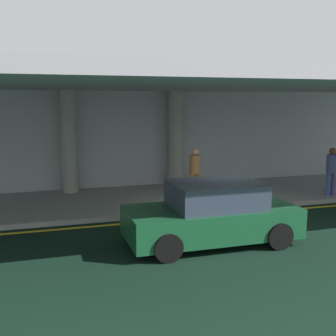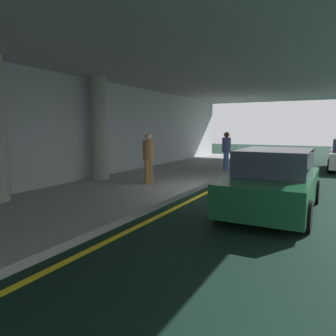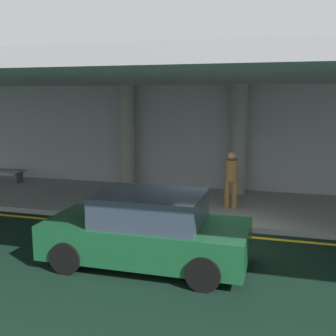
{
  "view_description": "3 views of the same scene",
  "coord_description": "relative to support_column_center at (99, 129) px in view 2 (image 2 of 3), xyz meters",
  "views": [
    {
      "loc": [
        -5.02,
        -10.61,
        3.4
      ],
      "look_at": [
        -1.02,
        2.38,
        1.25
      ],
      "focal_mm": 44.96,
      "sensor_mm": 36.0,
      "label": 1
    },
    {
      "loc": [
        -9.06,
        -2.87,
        2.02
      ],
      "look_at": [
        -0.6,
        1.61,
        0.81
      ],
      "focal_mm": 34.19,
      "sensor_mm": 36.0,
      "label": 2
    },
    {
      "loc": [
        1.45,
        -9.16,
        3.4
      ],
      "look_at": [
        -1.67,
        1.94,
        1.39
      ],
      "focal_mm": 44.08,
      "sensor_mm": 36.0,
      "label": 3
    }
  ],
  "objects": [
    {
      "name": "car_dark_green",
      "position": [
        -1.12,
        -6.28,
        -1.26
      ],
      "size": [
        4.1,
        1.92,
        1.5
      ],
      "rotation": [
        0.0,
        0.0,
        0.01
      ],
      "color": "#154829",
      "rests_on": "ground"
    },
    {
      "name": "ground_plane",
      "position": [
        0.0,
        -4.72,
        -1.97
      ],
      "size": [
        60.0,
        60.0,
        0.0
      ],
      "primitive_type": "plane",
      "color": "black"
    },
    {
      "name": "person_waiting_for_ride",
      "position": [
        4.64,
        -3.26,
        -0.86
      ],
      "size": [
        0.38,
        0.38,
        1.68
      ],
      "rotation": [
        0.0,
        0.0,
        1.05
      ],
      "color": "#3C5699",
      "rests_on": "sidewalk"
    },
    {
      "name": "sidewalk",
      "position": [
        0.0,
        -1.62,
        -1.9
      ],
      "size": [
        26.0,
        4.2,
        0.15
      ],
      "primitive_type": "cube",
      "color": "gray",
      "rests_on": "ground"
    },
    {
      "name": "support_column_center",
      "position": [
        0.0,
        0.0,
        0.0
      ],
      "size": [
        0.58,
        0.58,
        3.65
      ],
      "primitive_type": "cylinder",
      "color": "gray",
      "rests_on": "sidewalk"
    },
    {
      "name": "terminal_back_wall",
      "position": [
        0.0,
        0.63,
        -0.07
      ],
      "size": [
        26.0,
        0.3,
        3.8
      ],
      "primitive_type": "cube",
      "color": "#A9ADB2",
      "rests_on": "ground"
    },
    {
      "name": "traveler_with_luggage",
      "position": [
        0.04,
        -2.03,
        -0.86
      ],
      "size": [
        0.38,
        0.38,
        1.68
      ],
      "rotation": [
        0.0,
        0.0,
        5.77
      ],
      "color": "#A06C38",
      "rests_on": "sidewalk"
    },
    {
      "name": "suitcase_upright_primary",
      "position": [
        8.85,
        -2.45,
        -1.51
      ],
      "size": [
        0.36,
        0.22,
        0.9
      ],
      "rotation": [
        0.0,
        0.0,
        0.21
      ],
      "color": "#5A5364",
      "rests_on": "sidewalk"
    },
    {
      "name": "lane_stripe_yellow",
      "position": [
        0.0,
        -4.06,
        -1.97
      ],
      "size": [
        26.0,
        0.14,
        0.01
      ],
      "primitive_type": "cube",
      "color": "yellow",
      "rests_on": "ground"
    },
    {
      "name": "ceiling_overhang",
      "position": [
        0.0,
        -2.12,
        1.97
      ],
      "size": [
        28.0,
        13.2,
        0.3
      ],
      "primitive_type": "cube",
      "color": "#9D9AA0",
      "rests_on": "support_column_far_left"
    }
  ]
}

